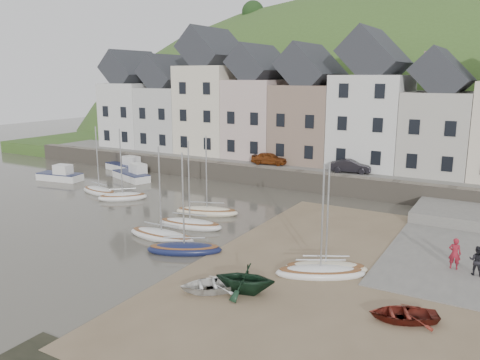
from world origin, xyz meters
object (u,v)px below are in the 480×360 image
Objects in this scene: rowboat_green at (245,278)px; rowboat_red at (403,314)px; person_red at (455,253)px; person_dark at (477,261)px; rowboat_white at (211,285)px; car_right at (351,166)px; sailboat_0 at (99,191)px; car_left at (269,158)px.

rowboat_red is (7.25, 1.09, -0.47)m from rowboat_green.
rowboat_red is 7.26m from person_red.
person_dark is (2.31, 6.81, 0.56)m from rowboat_red.
car_right is (-0.86, 24.76, 1.84)m from rowboat_white.
sailboat_0 is 2.04× the size of rowboat_white.
car_left is at bearing -38.92° from person_red.
rowboat_white is 0.85× the size of car_left.
rowboat_white is at bearing -103.41° from rowboat_red.
rowboat_white is (19.86, -11.72, 0.12)m from sailboat_0.
sailboat_0 is at bearing -162.37° from rowboat_white.
car_left is at bearing -170.61° from rowboat_green.
rowboat_green is 0.78× the size of car_right.
rowboat_green reaches higher than rowboat_red.
person_red is (29.86, -2.84, 0.73)m from sailboat_0.
person_red is at bearing -5.43° from sailboat_0.
car_left is at bearing 158.78° from rowboat_white.
sailboat_0 is 31.15m from person_dark.
rowboat_white is at bearing -166.42° from car_left.
sailboat_0 is at bearing 1.71° from person_dark.
rowboat_green is (1.55, 0.65, 0.45)m from rowboat_white.
person_dark is (9.56, 7.91, 0.09)m from rowboat_green.
rowboat_green is at bearing 174.44° from car_right.
car_left is (-20.43, 16.21, 1.30)m from person_dark.
person_dark is (30.98, -3.16, 0.66)m from sailboat_0.
rowboat_red is at bearing 78.82° from person_dark.
person_red reaches higher than rowboat_green.
car_left reaches higher than person_dark.
rowboat_white is 8.98m from rowboat_red.
rowboat_white is 1.06× the size of rowboat_green.
car_right is (-10.86, 15.88, 1.22)m from person_red.
car_left is 0.97× the size of car_right.
rowboat_green is at bearing -27.34° from sailboat_0.
rowboat_red is 0.80× the size of car_left.
person_dark reaches higher than rowboat_white.
car_right is at bearing 170.85° from rowboat_green.
sailboat_0 is 24.11m from rowboat_green.
person_dark reaches higher than rowboat_green.
person_dark is 0.44× the size of car_left.
car_left is (-18.12, 23.02, 1.86)m from rowboat_red.
sailboat_0 is 30.00m from person_red.
rowboat_green is 24.27m from car_right.
person_dark is at bearing -154.81° from car_right.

